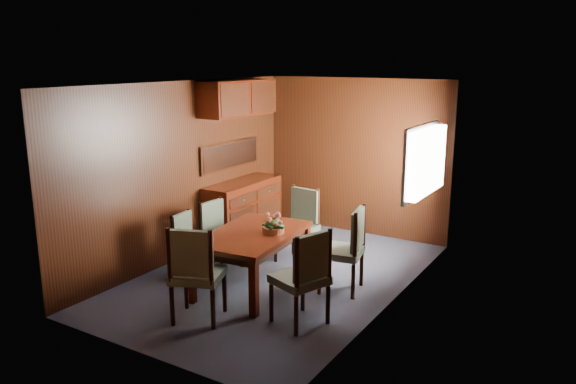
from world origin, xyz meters
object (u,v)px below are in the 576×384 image
Objects in this scene: chair_head at (195,269)px; flower_centerpiece at (273,222)px; sideboard at (243,211)px; chair_right_near at (305,273)px; dining_table at (252,240)px; chair_left_near at (189,242)px.

chair_head is 3.81× the size of flower_centerpiece.
chair_right_near is at bearing -41.82° from sideboard.
sideboard is 0.90× the size of dining_table.
dining_table is (1.17, -1.43, 0.14)m from sideboard.
sideboard is at bearing 94.35° from chair_head.
sideboard is 1.65m from chair_left_near.
sideboard is at bearing 136.63° from flower_centerpiece.
flower_centerpiece is (1.40, -1.32, 0.37)m from sideboard.
sideboard is at bearing -174.80° from chair_left_near.
dining_table is at bearing -154.71° from flower_centerpiece.
flower_centerpiece is at bearing 19.67° from dining_table.
chair_left_near is 0.81× the size of chair_head.
flower_centerpiece reaches higher than sideboard.
chair_head reaches higher than chair_right_near.
sideboard is at bearing 68.12° from chair_right_near.
dining_table is 1.47× the size of chair_head.
dining_table is 1.15m from chair_right_near.
chair_right_near is 0.98× the size of chair_head.
chair_right_near reaches higher than chair_left_near.
sideboard is 1.33× the size of chair_head.
sideboard reaches higher than chair_left_near.
sideboard reaches higher than dining_table.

